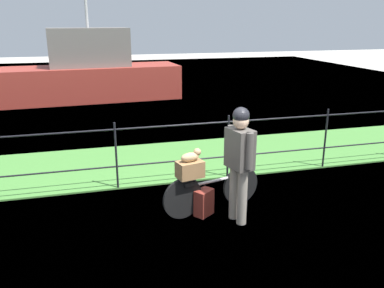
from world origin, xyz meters
TOP-DOWN VIEW (x-y plane):
  - ground_plane at (0.00, 0.00)m, footprint 60.00×60.00m
  - grass_strip at (0.00, 3.29)m, footprint 27.00×2.40m
  - harbor_water at (0.00, 10.15)m, footprint 30.00×30.00m
  - iron_fence at (0.00, 2.11)m, footprint 18.04×0.04m
  - bicycle_main at (0.31, 0.91)m, footprint 1.61×0.42m
  - wooden_crate at (-0.05, 0.82)m, footprint 0.42×0.32m
  - terrier_dog at (-0.03, 0.83)m, footprint 0.32×0.20m
  - cyclist_person at (0.58, 0.51)m, footprint 0.35×0.53m
  - backpack_on_paving at (0.16, 0.81)m, footprint 0.33×0.31m
  - moored_boat_near at (-1.16, 10.59)m, footprint 6.37×2.27m

SIDE VIEW (x-z plane):
  - ground_plane at x=0.00m, z-range 0.00..0.00m
  - harbor_water at x=0.00m, z-range 0.00..0.00m
  - grass_strip at x=0.00m, z-range 0.00..0.03m
  - backpack_on_paving at x=0.16m, z-range 0.00..0.40m
  - bicycle_main at x=0.31m, z-range 0.02..0.64m
  - iron_fence at x=0.00m, z-range 0.10..1.28m
  - wooden_crate at x=-0.05m, z-range 0.62..0.86m
  - moored_boat_near at x=-1.16m, z-range -1.14..2.99m
  - terrier_dog at x=-0.03m, z-range 0.85..1.03m
  - cyclist_person at x=0.58m, z-range 0.16..1.84m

